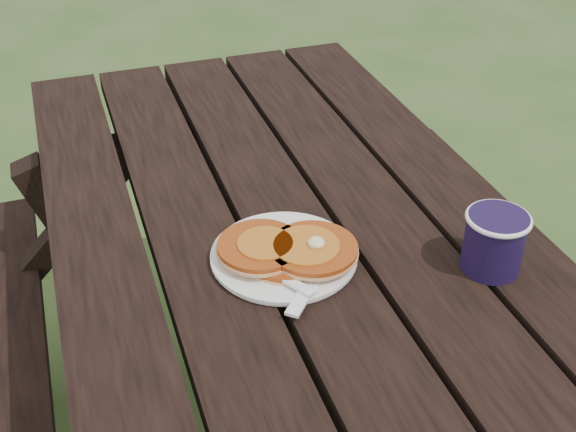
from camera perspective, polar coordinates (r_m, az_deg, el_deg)
name	(u,v)px	position (r m, az deg, el deg)	size (l,w,h in m)	color
plate	(284,256)	(1.10, -0.33, -3.22)	(0.22, 0.22, 0.01)	white
pancake_stack	(288,250)	(1.08, 0.01, -2.68)	(0.20, 0.16, 0.04)	#A94413
knife	(315,277)	(1.05, 2.14, -4.81)	(0.02, 0.18, 0.01)	white
fork	(284,278)	(1.04, -0.35, -4.90)	(0.03, 0.16, 0.01)	white
coffee_cup	(495,239)	(1.10, 16.01, -1.74)	(0.10, 0.10, 0.09)	#190E32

